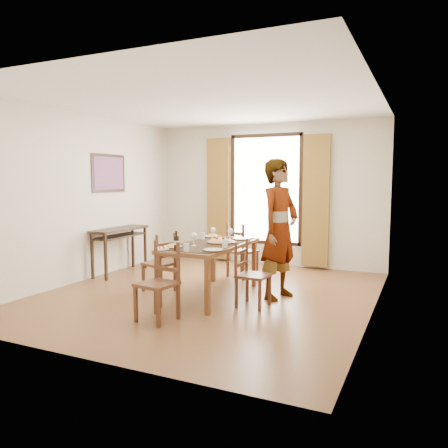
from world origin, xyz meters
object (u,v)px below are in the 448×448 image
at_px(dining_table, 211,248).
at_px(pasta_platter, 221,240).
at_px(console_table, 120,235).
at_px(man, 279,229).

height_order(dining_table, pasta_platter, pasta_platter).
xyz_separation_m(console_table, dining_table, (2.11, -0.67, -0.00)).
distance_m(console_table, man, 3.04).
distance_m(dining_table, man, 1.00).
bearing_deg(dining_table, console_table, 162.45).
height_order(console_table, pasta_platter, pasta_platter).
height_order(dining_table, man, man).
bearing_deg(man, pasta_platter, 125.03).
bearing_deg(pasta_platter, dining_table, -150.37).
relative_size(console_table, man, 0.62).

